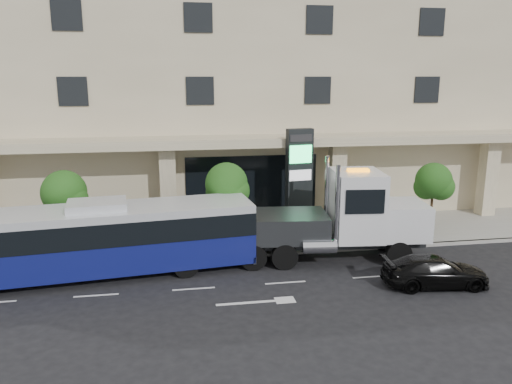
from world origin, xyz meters
TOP-DOWN VIEW (x-y plane):
  - ground at (0.00, 0.00)m, footprint 120.00×120.00m
  - sidewalk at (0.00, 5.00)m, footprint 120.00×6.00m
  - curb at (0.00, 2.00)m, footprint 120.00×0.30m
  - convention_center at (-0.00, 15.42)m, footprint 60.00×17.60m
  - tree_left at (-9.97, 3.59)m, footprint 2.27×2.20m
  - tree_mid at (-1.97, 3.59)m, footprint 2.28×2.20m
  - tree_right at (9.53, 3.59)m, footprint 2.10×2.00m
  - city_bus at (-8.04, 0.64)m, footprint 14.00×4.43m
  - tow_truck at (3.07, 0.96)m, footprint 10.94×3.63m
  - black_sedan at (6.28, -2.85)m, footprint 4.69×2.30m
  - signage_pylon at (2.24, 5.15)m, footprint 1.52×0.73m

SIDE VIEW (x-z plane):
  - ground at x=0.00m, z-range 0.00..0.00m
  - sidewalk at x=0.00m, z-range 0.00..0.15m
  - curb at x=0.00m, z-range 0.00..0.15m
  - black_sedan at x=6.28m, z-range 0.00..1.31m
  - city_bus at x=-8.04m, z-range 0.03..3.52m
  - tow_truck at x=3.07m, z-range -0.44..4.52m
  - tree_right at x=9.53m, z-range 1.01..5.06m
  - tree_left at x=-9.97m, z-range 1.00..5.22m
  - signage_pylon at x=2.24m, z-range 0.20..6.08m
  - tree_mid at x=-1.97m, z-range 1.07..5.45m
  - convention_center at x=0.00m, z-range -0.03..19.97m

